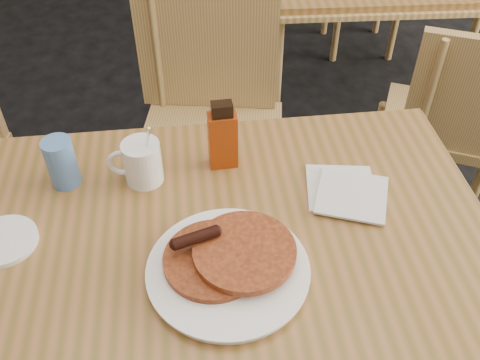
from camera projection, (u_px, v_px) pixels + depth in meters
name	position (u px, v px, depth m)	size (l,w,h in m)	color
main_table	(216.00, 251.00, 1.13)	(1.27, 0.91, 0.75)	#9A6336
chair_main_far	(209.00, 98.00, 1.73)	(0.50, 0.50, 1.01)	tan
chair_neighbor_near	(450.00, 115.00, 1.84)	(0.49, 0.50, 0.83)	tan
pancake_plate	(228.00, 265.00, 1.02)	(0.32, 0.32, 0.07)	white
coffee_mug	(141.00, 162.00, 1.19)	(0.12, 0.09, 0.16)	white
syrup_bottle	(223.00, 137.00, 1.22)	(0.07, 0.05, 0.17)	maroon
napkin_stack	(346.00, 192.00, 1.19)	(0.19, 0.20, 0.01)	silver
blue_tumbler	(62.00, 162.00, 1.18)	(0.07, 0.07, 0.12)	#527EC0
side_saucer	(4.00, 241.00, 1.09)	(0.14, 0.14, 0.01)	white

